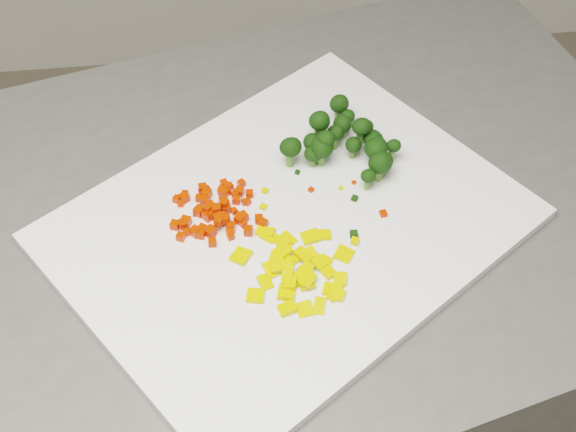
{
  "coord_description": "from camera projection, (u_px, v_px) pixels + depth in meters",
  "views": [
    {
      "loc": [
        0.07,
        0.01,
        1.58
      ],
      "look_at": [
        0.13,
        0.56,
        0.92
      ],
      "focal_mm": 50.0,
      "sensor_mm": 36.0,
      "label": 1
    }
  ],
  "objects": [
    {
      "name": "carrot_cube_1",
      "position": [
        185.0,
        194.0,
        0.89
      ],
      "size": [
        0.01,
        0.01,
        0.01
      ],
      "primitive_type": "cube",
      "rotation": [
        0.0,
        0.0,
        1.34
      ],
      "color": "red",
      "rests_on": "carrot_pile"
    },
    {
      "name": "carrot_cube_5",
      "position": [
        210.0,
        206.0,
        0.88
      ],
      "size": [
        0.01,
        0.01,
        0.01
      ],
      "primitive_type": "cube",
      "rotation": [
        0.0,
        0.0,
        1.76
      ],
      "color": "red",
      "rests_on": "carrot_pile"
    },
    {
      "name": "carrot_cube_35",
      "position": [
        181.0,
        237.0,
        0.85
      ],
      "size": [
        0.01,
        0.01,
        0.01
      ],
      "primitive_type": "cube",
      "rotation": [
        0.0,
        0.0,
        2.69
      ],
      "color": "red",
      "rests_on": "carrot_pile"
    },
    {
      "name": "pepper_chunk_21",
      "position": [
        265.0,
        232.0,
        0.86
      ],
      "size": [
        0.02,
        0.02,
        0.01
      ],
      "primitive_type": "cube",
      "rotation": [
        -0.03,
        0.14,
        2.74
      ],
      "color": "#DEBB0B",
      "rests_on": "pepper_pile"
    },
    {
      "name": "broccoli_floret_18",
      "position": [
        381.0,
        165.0,
        0.9
      ],
      "size": [
        0.03,
        0.03,
        0.03
      ],
      "primitive_type": null,
      "color": "black",
      "rests_on": "broccoli_pile"
    },
    {
      "name": "pepper_chunk_37",
      "position": [
        309.0,
        254.0,
        0.84
      ],
      "size": [
        0.02,
        0.02,
        0.01
      ],
      "primitive_type": "cube",
      "rotation": [
        -0.05,
        -0.13,
        1.92
      ],
      "color": "#DEBB0B",
      "rests_on": "pepper_pile"
    },
    {
      "name": "pepper_chunk_28",
      "position": [
        340.0,
        279.0,
        0.82
      ],
      "size": [
        0.02,
        0.02,
        0.01
      ],
      "primitive_type": "cube",
      "rotation": [
        -0.07,
        -0.13,
        1.36
      ],
      "color": "#DEBB0B",
      "rests_on": "pepper_pile"
    },
    {
      "name": "carrot_cube_13",
      "position": [
        225.0,
        219.0,
        0.86
      ],
      "size": [
        0.01,
        0.01,
        0.01
      ],
      "primitive_type": "cube",
      "rotation": [
        0.0,
        0.0,
        0.12
      ],
      "color": "red",
      "rests_on": "carrot_pile"
    },
    {
      "name": "pepper_chunk_13",
      "position": [
        290.0,
        283.0,
        0.81
      ],
      "size": [
        0.02,
        0.02,
        0.01
      ],
      "primitive_type": "cube",
      "rotation": [
        -0.12,
        -0.05,
        1.31
      ],
      "color": "#DEBB0B",
      "rests_on": "pepper_pile"
    },
    {
      "name": "carrot_cube_41",
      "position": [
        186.0,
        233.0,
        0.86
      ],
      "size": [
        0.01,
        0.01,
        0.01
      ],
      "primitive_type": "cube",
      "rotation": [
        0.0,
        0.0,
        1.92
      ],
      "color": "red",
      "rests_on": "carrot_pile"
    },
    {
      "name": "pepper_chunk_3",
      "position": [
        273.0,
        269.0,
        0.83
      ],
      "size": [
        0.02,
        0.02,
        0.01
      ],
      "primitive_type": "cube",
      "rotation": [
        0.02,
        -0.12,
        1.93
      ],
      "color": "#DEBB0B",
      "rests_on": "pepper_pile"
    },
    {
      "name": "broccoli_floret_7",
      "position": [
        375.0,
        153.0,
        0.92
      ],
      "size": [
        0.04,
        0.04,
        0.04
      ],
      "primitive_type": null,
      "color": "black",
      "rests_on": "broccoli_pile"
    },
    {
      "name": "carrot_cube_27",
      "position": [
        245.0,
        202.0,
        0.89
      ],
      "size": [
        0.01,
        0.01,
        0.01
      ],
      "primitive_type": "cube",
      "rotation": [
        0.0,
        0.0,
        1.8
      ],
      "color": "red",
      "rests_on": "carrot_pile"
    },
    {
      "name": "stray_bit_10",
      "position": [
        263.0,
        207.0,
        0.88
      ],
      "size": [
        0.01,
        0.01,
        0.0
      ],
      "primitive_type": "cube",
      "rotation": [
        0.0,
        0.0,
        2.46
      ],
      "color": "#DEBB0B",
      "rests_on": "cutting_board"
    },
    {
      "name": "carrot_cube_29",
      "position": [
        227.0,
        192.0,
        0.9
      ],
      "size": [
        0.01,
        0.01,
        0.01
      ],
      "primitive_type": "cube",
      "rotation": [
        0.0,
        0.0,
        0.46
      ],
      "color": "red",
      "rests_on": "carrot_pile"
    },
    {
      "name": "carrot_cube_36",
      "position": [
        230.0,
        231.0,
        0.86
      ],
      "size": [
        0.01,
        0.01,
        0.01
      ],
      "primitive_type": "cube",
      "rotation": [
        0.0,
        0.0,
        2.22
      ],
      "color": "red",
      "rests_on": "carrot_pile"
    },
    {
      "name": "carrot_cube_45",
      "position": [
        213.0,
        230.0,
        0.86
      ],
      "size": [
        0.01,
        0.01,
        0.01
      ],
      "primitive_type": "cube",
      "rotation": [
        0.0,
        0.0,
        2.89
      ],
      "color": "red",
      "rests_on": "carrot_pile"
    },
    {
      "name": "carrot_cube_0",
      "position": [
        226.0,
        219.0,
        0.87
      ],
      "size": [
        0.01,
        0.01,
        0.01
      ],
      "primitive_type": "cube",
      "rotation": [
        0.0,
        0.0,
        1.57
      ],
      "color": "red",
      "rests_on": "carrot_pile"
    },
    {
      "name": "carrot_pile",
      "position": [
        217.0,
        207.0,
        0.87
      ],
      "size": [
        0.1,
        0.1,
        0.03
      ],
      "primitive_type": null,
      "color": "red",
      "rests_on": "cutting_board"
    },
    {
      "name": "carrot_cube_49",
      "position": [
        224.0,
        183.0,
        0.9
      ],
      "size": [
        0.01,
        0.01,
        0.01
      ],
      "primitive_type": "cube",
      "rotation": [
        0.0,
        0.0,
        1.86
      ],
      "color": "red",
      "rests_on": "carrot_pile"
    },
    {
      "name": "pepper_chunk_7",
      "position": [
        304.0,
        281.0,
        0.82
      ],
      "size": [
        0.02,
        0.02,
        0.01
      ],
      "primitive_type": "cube",
      "rotation": [
        0.0,
        0.1,
        2.08
      ],
      "color": "#DEBB0B",
      "rests_on": "pepper_pile"
    },
    {
      "name": "carrot_cube_31",
      "position": [
        202.0,
        230.0,
        0.86
      ],
      "size": [
        0.01,
        0.01,
        0.01
      ],
      "primitive_type": "cube",
      "rotation": [
        0.0,
        0.0,
        1.36
      ],
      "color": "red",
      "rests_on": "carrot_pile"
    },
    {
      "name": "carrot_cube_17",
      "position": [
        231.0,
        226.0,
        0.86
      ],
      "size": [
        0.01,
        0.01,
        0.01
      ],
      "primitive_type": "cube",
      "rotation": [
        0.0,
        0.0,
        2.86
      ],
      "color": "red",
      "rests_on": "carrot_pile"
    },
    {
      "name": "carrot_cube_34",
      "position": [
        240.0,
        192.0,
        0.9
      ],
      "size": [
        0.01,
        0.01,
        0.01
      ],
      "primitive_type": "cube",
      "rotation": [
        0.0,
        0.0,
        1.18
      ],
      "color": "red",
      "rests_on": "carrot_pile"
    },
    {
      "name": "carrot_cube_46",
      "position": [
        210.0,
        206.0,
        0.88
      ],
      "size": [
        0.01,
        0.01,
        0.01
      ],
      "primitive_type": "cube",
      "rotation": [
        0.0,
        0.0,
        0.96
      ],
      "color": "red",
      "rests_on": "carrot_pile"
    },
    {
      "name": "carrot_cube_43",
      "position": [
        202.0,
        190.0,
        0.9
      ],
      "size": [
        0.01,
        0.01,
        0.01
      ],
      "primitive_type": "cube",
      "rotation": [
        0.0,
        0.0,
        1.29
      ],
      "color": "red",
      "rests_on": "carrot_pile"
    },
    {
      "name": "stray_bit_1",
      "position": [
        383.0,
        214.0,
        0.88
      ],
      "size": [
        0.01,
        0.01,
        0.01
      ],
      "primitive_type": "cube",
      "rotation": [
        0.0,
        0.0,
        0.2
      ],
      "color": "red",
      "rests_on": "cutting_board"
    },
    {
      "name": "carrot_cube_44",
      "position": [
        231.0,
        236.0,
        0.86
      ],
      "size": [
        0.01,
        0.01,
        0.01
      ],
      "primitive_type": "cube",
      "rotation": [
        0.0,
        0.0,
        1.98
      ],
      "color": "red",
      "rests_on": "carrot_pile"
    },
    {
      "name": "carrot_cube_22",
      "position": [
        177.0,
        199.0,
        0.89
      ],
      "size": [
        0.01,
        0.01,
        0.01
      ],
      "primitive_type": "cube",
      "rotation": [
        0.0,
        0.0,
        2.64
      ],
      "color": "red",
      "rests_on": "carrot_pile"
    },
    {
      "name": "cutting_board",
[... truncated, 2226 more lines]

